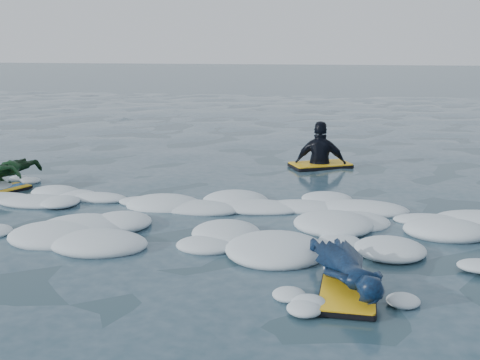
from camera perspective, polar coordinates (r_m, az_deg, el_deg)
ground at (r=7.78m, az=-9.57°, el=-5.52°), size 120.00×120.00×0.00m
foam_band at (r=8.72m, az=-7.35°, el=-3.42°), size 12.00×3.10×0.30m
prone_woman_unit at (r=6.21m, az=10.23°, el=-8.46°), size 1.01×1.59×0.38m
prone_child_unit at (r=10.87m, az=-21.04°, el=0.44°), size 0.86×1.34×0.48m
waiting_rider_unit at (r=12.07m, az=7.63°, el=1.36°), size 1.35×1.10×1.77m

